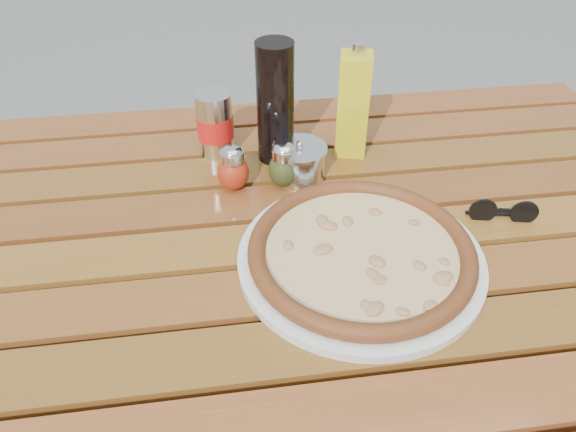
{
  "coord_description": "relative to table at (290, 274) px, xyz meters",
  "views": [
    {
      "loc": [
        -0.09,
        -0.64,
        1.32
      ],
      "look_at": [
        0.0,
        0.02,
        0.78
      ],
      "focal_mm": 35.0,
      "sensor_mm": 36.0,
      "label": 1
    }
  ],
  "objects": [
    {
      "name": "oregano_shaker",
      "position": [
        0.01,
        0.15,
        0.11
      ],
      "size": [
        0.06,
        0.06,
        0.08
      ],
      "rotation": [
        0.0,
        0.0,
        -0.13
      ],
      "color": "#3E431A",
      "rests_on": "table"
    },
    {
      "name": "soda_can",
      "position": [
        -0.1,
        0.27,
        0.13
      ],
      "size": [
        0.07,
        0.07,
        0.12
      ],
      "rotation": [
        0.0,
        0.0,
        -0.01
      ],
      "color": "silver",
      "rests_on": "table"
    },
    {
      "name": "table",
      "position": [
        0.0,
        0.0,
        0.0
      ],
      "size": [
        1.4,
        0.9,
        0.75
      ],
      "color": "#381F0C",
      "rests_on": "ground"
    },
    {
      "name": "plate",
      "position": [
        0.1,
        -0.07,
        0.08
      ],
      "size": [
        0.44,
        0.44,
        0.01
      ],
      "primitive_type": "cylinder",
      "rotation": [
        0.0,
        0.0,
        0.26
      ],
      "color": "silver",
      "rests_on": "table"
    },
    {
      "name": "parmesan_tin",
      "position": [
        0.04,
        0.17,
        0.11
      ],
      "size": [
        0.11,
        0.11,
        0.07
      ],
      "rotation": [
        0.0,
        0.0,
        0.22
      ],
      "color": "silver",
      "rests_on": "table"
    },
    {
      "name": "dark_bottle",
      "position": [
        0.01,
        0.23,
        0.19
      ],
      "size": [
        0.08,
        0.08,
        0.22
      ],
      "primitive_type": "cylinder",
      "rotation": [
        0.0,
        0.0,
        0.22
      ],
      "color": "black",
      "rests_on": "table"
    },
    {
      "name": "sunglasses",
      "position": [
        0.34,
        0.0,
        0.09
      ],
      "size": [
        0.11,
        0.04,
        0.04
      ],
      "rotation": [
        0.0,
        0.0,
        -0.22
      ],
      "color": "black",
      "rests_on": "table"
    },
    {
      "name": "pizza",
      "position": [
        0.1,
        -0.07,
        0.1
      ],
      "size": [
        0.41,
        0.41,
        0.03
      ],
      "rotation": [
        0.0,
        0.0,
        0.28
      ],
      "color": "#FEEBB6",
      "rests_on": "plate"
    },
    {
      "name": "pepper_shaker",
      "position": [
        -0.08,
        0.15,
        0.11
      ],
      "size": [
        0.06,
        0.06,
        0.08
      ],
      "rotation": [
        0.0,
        0.0,
        0.18
      ],
      "color": "red",
      "rests_on": "table"
    },
    {
      "name": "olive_oil_cruet",
      "position": [
        0.15,
        0.23,
        0.17
      ],
      "size": [
        0.07,
        0.07,
        0.21
      ],
      "rotation": [
        0.0,
        0.0,
        -0.24
      ],
      "color": "gold",
      "rests_on": "table"
    }
  ]
}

